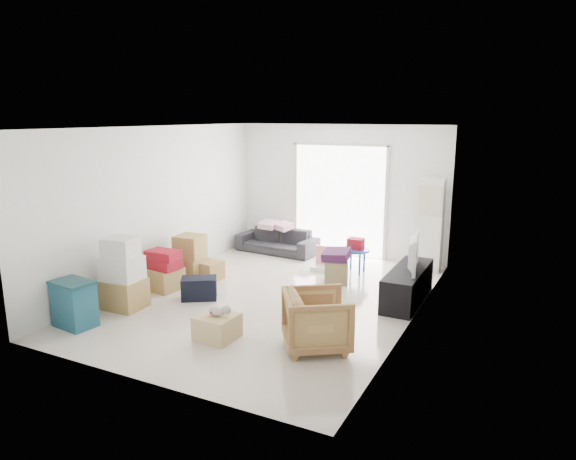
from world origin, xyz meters
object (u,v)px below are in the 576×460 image
at_px(ac_tower, 430,225).
at_px(storage_bins, 74,304).
at_px(ottoman, 336,271).
at_px(wood_crate, 217,327).
at_px(television, 409,265).
at_px(sofa, 277,237).
at_px(tv_console, 408,285).
at_px(kids_table, 356,248).
at_px(armchair, 317,318).

xyz_separation_m(ac_tower, storage_bins, (-3.85, -4.89, -0.54)).
xyz_separation_m(storage_bins, ottoman, (2.56, 3.41, -0.13)).
bearing_deg(wood_crate, television, 52.82).
height_order(ac_tower, television, ac_tower).
bearing_deg(sofa, storage_bins, -94.25).
height_order(tv_console, sofa, sofa).
height_order(tv_console, kids_table, kids_table).
bearing_deg(ottoman, wood_crate, -100.93).
bearing_deg(armchair, storage_bins, 71.45).
height_order(armchair, storage_bins, armchair).
height_order(television, storage_bins, storage_bins).
distance_m(kids_table, wood_crate, 3.65).
xyz_separation_m(ac_tower, sofa, (-3.16, -0.15, -0.53)).
xyz_separation_m(television, kids_table, (-1.24, 1.08, -0.12)).
xyz_separation_m(armchair, storage_bins, (-3.29, -0.86, -0.08)).
relative_size(sofa, armchair, 2.15).
bearing_deg(ottoman, ac_tower, 48.90).
distance_m(tv_console, storage_bins, 4.94).
relative_size(storage_bins, kids_table, 1.00).
distance_m(tv_console, wood_crate, 3.14).
bearing_deg(armchair, ac_tower, -41.18).
distance_m(armchair, storage_bins, 3.40).
xyz_separation_m(ac_tower, armchair, (-0.56, -4.03, -0.47)).
bearing_deg(armchair, wood_crate, 70.88).
height_order(armchair, kids_table, armchair).
xyz_separation_m(armchair, ottoman, (-0.73, 2.55, -0.21)).
bearing_deg(wood_crate, kids_table, 79.57).
xyz_separation_m(storage_bins, wood_crate, (2.00, 0.54, -0.17)).
bearing_deg(kids_table, ottoman, -98.39).
bearing_deg(television, wood_crate, 132.70).
height_order(television, wood_crate, television).
distance_m(ac_tower, kids_table, 1.48).
height_order(sofa, ottoman, sofa).
relative_size(television, sofa, 0.55).
bearing_deg(storage_bins, sofa, 81.71).
bearing_deg(ottoman, tv_console, -15.37).
distance_m(storage_bins, ottoman, 4.26).
distance_m(television, armchair, 2.27).
relative_size(armchair, ottoman, 2.03).
relative_size(storage_bins, ottoman, 1.64).
distance_m(television, wood_crate, 3.17).
relative_size(tv_console, ottoman, 3.94).
relative_size(sofa, storage_bins, 2.66).
xyz_separation_m(tv_console, sofa, (-3.21, 1.70, 0.08)).
relative_size(ac_tower, tv_console, 1.11).
xyz_separation_m(television, wood_crate, (-1.90, -2.50, -0.43)).
bearing_deg(sofa, wood_crate, -68.62).
bearing_deg(ac_tower, ottoman, -131.10).
height_order(sofa, wood_crate, sofa).
bearing_deg(kids_table, wood_crate, -100.43).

